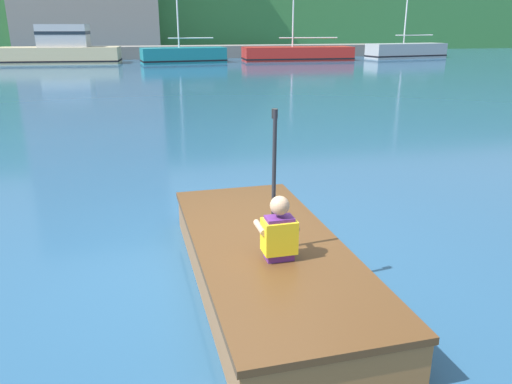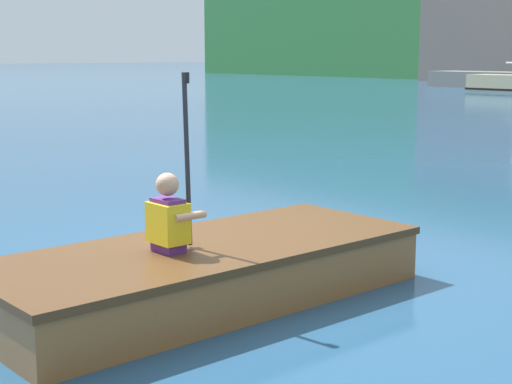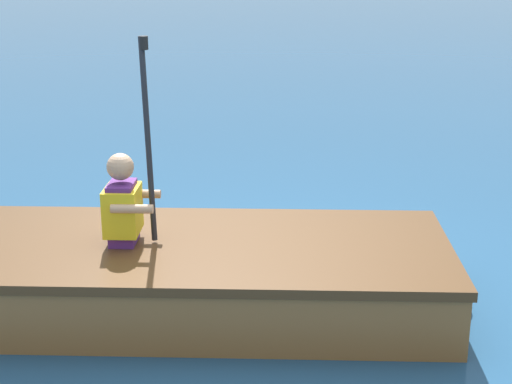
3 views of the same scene
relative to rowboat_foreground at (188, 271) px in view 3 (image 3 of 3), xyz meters
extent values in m
plane|color=navy|center=(-0.37, 0.35, -0.25)|extent=(300.00, 300.00, 0.00)
cube|color=#935B2D|center=(0.00, -0.06, -0.03)|extent=(1.41, 3.47, 0.44)
cube|color=#513219|center=(0.00, -0.06, 0.16)|extent=(1.45, 3.51, 0.06)
cube|color=#513219|center=(0.00, -0.06, 0.15)|extent=(1.16, 2.98, 0.02)
cone|color=#935B2D|center=(-0.03, 1.60, -0.01)|extent=(0.48, 0.48, 0.40)
cube|color=#935B2D|center=(0.01, -0.32, 0.14)|extent=(1.28, 0.19, 0.03)
cube|color=#592672|center=(0.01, -0.40, 0.39)|extent=(0.24, 0.16, 0.40)
cube|color=yellow|center=(0.01, -0.40, 0.41)|extent=(0.29, 0.22, 0.30)
sphere|color=tan|center=(0.01, -0.40, 0.70)|extent=(0.17, 0.17, 0.17)
cylinder|color=tan|center=(0.16, -0.31, 0.47)|extent=(0.06, 0.26, 0.06)
cylinder|color=tan|center=(-0.14, -0.31, 0.47)|extent=(0.06, 0.26, 0.06)
cylinder|color=#232328|center=(0.00, -0.22, 0.86)|extent=(0.04, 0.07, 1.29)
cylinder|color=black|center=(0.00, -0.22, 1.46)|extent=(0.05, 0.05, 0.08)
camera|label=1|loc=(-1.12, -4.26, 2.17)|focal=35.00mm
camera|label=2|loc=(4.72, -3.50, 1.63)|focal=55.00mm
camera|label=3|loc=(4.64, 0.69, 2.02)|focal=55.00mm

